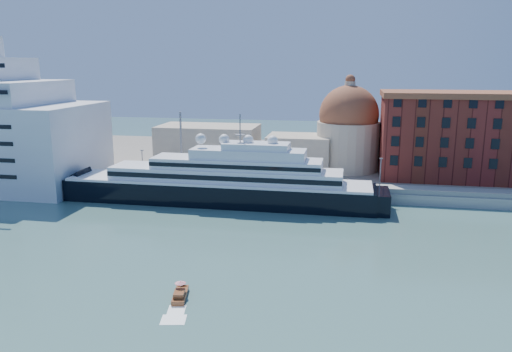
# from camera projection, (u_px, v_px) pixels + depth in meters

# --- Properties ---
(ground) EXTENTS (400.00, 400.00, 0.00)m
(ground) POSITION_uv_depth(u_px,v_px,m) (226.00, 237.00, 95.52)
(ground) COLOR #3A6460
(ground) RESTS_ON ground
(quay) EXTENTS (180.00, 10.00, 2.50)m
(quay) POSITION_uv_depth(u_px,v_px,m) (258.00, 188.00, 127.81)
(quay) COLOR gray
(quay) RESTS_ON ground
(land) EXTENTS (260.00, 72.00, 2.00)m
(land) POSITION_uv_depth(u_px,v_px,m) (281.00, 159.00, 167.15)
(land) COLOR slate
(land) RESTS_ON ground
(quay_fence) EXTENTS (180.00, 0.10, 1.20)m
(quay_fence) POSITION_uv_depth(u_px,v_px,m) (255.00, 185.00, 123.09)
(quay_fence) COLOR slate
(quay_fence) RESTS_ON quay
(superyacht) EXTENTS (83.11, 11.52, 24.84)m
(superyacht) POSITION_uv_depth(u_px,v_px,m) (208.00, 185.00, 118.45)
(superyacht) COLOR black
(superyacht) RESTS_ON ground
(service_barge) EXTENTS (13.59, 5.48, 2.99)m
(service_barge) POSITION_uv_depth(u_px,v_px,m) (32.00, 192.00, 125.20)
(service_barge) COLOR white
(service_barge) RESTS_ON ground
(water_taxi) EXTENTS (2.76, 5.57, 2.53)m
(water_taxi) POSITION_uv_depth(u_px,v_px,m) (180.00, 294.00, 70.47)
(water_taxi) COLOR brown
(water_taxi) RESTS_ON ground
(warehouse) EXTENTS (43.00, 19.00, 23.25)m
(warehouse) POSITION_uv_depth(u_px,v_px,m) (462.00, 135.00, 132.80)
(warehouse) COLOR maroon
(warehouse) RESTS_ON land
(church) EXTENTS (66.00, 18.00, 25.50)m
(church) POSITION_uv_depth(u_px,v_px,m) (294.00, 138.00, 147.23)
(church) COLOR beige
(church) RESTS_ON land
(lamp_posts) EXTENTS (120.80, 2.40, 18.00)m
(lamp_posts) POSITION_uv_depth(u_px,v_px,m) (208.00, 155.00, 126.56)
(lamp_posts) COLOR slate
(lamp_posts) RESTS_ON quay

